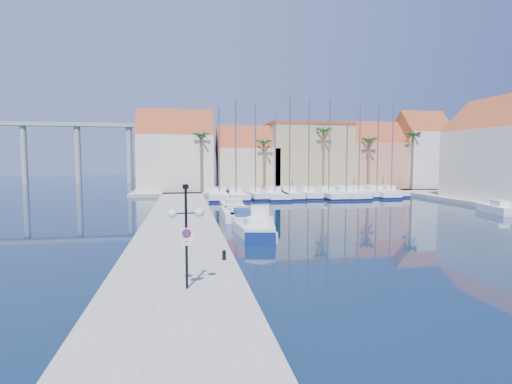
% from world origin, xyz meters
% --- Properties ---
extents(ground, '(260.00, 260.00, 0.00)m').
position_xyz_m(ground, '(0.00, 0.00, 0.00)').
color(ground, '#081931').
rests_on(ground, ground).
extents(quay_west, '(6.00, 77.00, 0.50)m').
position_xyz_m(quay_west, '(-9.00, 13.50, 0.25)').
color(quay_west, gray).
rests_on(quay_west, ground).
extents(shore_north, '(54.00, 16.00, 0.50)m').
position_xyz_m(shore_north, '(10.00, 48.00, 0.25)').
color(shore_north, gray).
rests_on(shore_north, ground).
extents(lamp_post, '(1.43, 0.47, 4.22)m').
position_xyz_m(lamp_post, '(-8.51, -5.01, 3.27)').
color(lamp_post, black).
rests_on(lamp_post, quay_west).
extents(bollard, '(0.20, 0.20, 0.50)m').
position_xyz_m(bollard, '(-6.60, -0.70, 0.75)').
color(bollard, black).
rests_on(bollard, quay_west).
extents(fishing_boat, '(3.10, 6.36, 2.13)m').
position_xyz_m(fishing_boat, '(-3.14, 7.59, 0.71)').
color(fishing_boat, navy).
rests_on(fishing_boat, ground).
extents(motorboat_west_0, '(2.35, 6.08, 1.40)m').
position_xyz_m(motorboat_west_0, '(-3.63, 7.56, 0.51)').
color(motorboat_west_0, white).
rests_on(motorboat_west_0, ground).
extents(motorboat_west_1, '(1.73, 5.39, 1.40)m').
position_xyz_m(motorboat_west_1, '(-3.69, 13.57, 0.51)').
color(motorboat_west_1, white).
rests_on(motorboat_west_1, ground).
extents(motorboat_west_2, '(2.34, 6.88, 1.40)m').
position_xyz_m(motorboat_west_2, '(-3.89, 17.10, 0.51)').
color(motorboat_west_2, white).
rests_on(motorboat_west_2, ground).
extents(motorboat_west_3, '(2.36, 7.22, 1.40)m').
position_xyz_m(motorboat_west_3, '(-3.39, 22.41, 0.51)').
color(motorboat_west_3, white).
rests_on(motorboat_west_3, ground).
extents(motorboat_east_1, '(2.57, 5.38, 1.40)m').
position_xyz_m(motorboat_east_1, '(23.99, 15.82, 0.51)').
color(motorboat_east_1, white).
rests_on(motorboat_east_1, ground).
extents(sailboat_0, '(3.71, 10.84, 13.05)m').
position_xyz_m(sailboat_0, '(-3.71, 36.12, 0.58)').
color(sailboat_0, white).
rests_on(sailboat_0, ground).
extents(sailboat_1, '(2.90, 10.08, 14.06)m').
position_xyz_m(sailboat_1, '(-1.43, 35.78, 0.61)').
color(sailboat_1, white).
rests_on(sailboat_1, ground).
extents(sailboat_2, '(3.06, 9.01, 13.58)m').
position_xyz_m(sailboat_2, '(1.45, 36.19, 0.62)').
color(sailboat_2, white).
rests_on(sailboat_2, ground).
extents(sailboat_3, '(3.39, 11.09, 11.68)m').
position_xyz_m(sailboat_3, '(4.28, 35.80, 0.56)').
color(sailboat_3, white).
rests_on(sailboat_3, ground).
extents(sailboat_4, '(3.48, 10.66, 14.55)m').
position_xyz_m(sailboat_4, '(6.60, 36.29, 0.60)').
color(sailboat_4, white).
rests_on(sailboat_4, ground).
extents(sailboat_5, '(3.01, 9.29, 14.21)m').
position_xyz_m(sailboat_5, '(9.42, 35.98, 0.63)').
color(sailboat_5, white).
rests_on(sailboat_5, ground).
extents(sailboat_6, '(3.03, 11.22, 14.41)m').
position_xyz_m(sailboat_6, '(12.28, 35.42, 0.59)').
color(sailboat_6, white).
rests_on(sailboat_6, ground).
extents(sailboat_7, '(3.50, 11.68, 11.12)m').
position_xyz_m(sailboat_7, '(15.00, 35.50, 0.55)').
color(sailboat_7, white).
rests_on(sailboat_7, ground).
extents(sailboat_8, '(3.20, 9.47, 14.11)m').
position_xyz_m(sailboat_8, '(17.51, 36.55, 0.62)').
color(sailboat_8, white).
rests_on(sailboat_8, ground).
extents(sailboat_9, '(3.00, 11.19, 13.88)m').
position_xyz_m(sailboat_9, '(20.24, 36.10, 0.58)').
color(sailboat_9, white).
rests_on(sailboat_9, ground).
extents(sailboat_10, '(2.16, 8.10, 14.13)m').
position_xyz_m(sailboat_10, '(22.92, 36.46, 0.66)').
color(sailboat_10, white).
rests_on(sailboat_10, ground).
extents(building_0, '(12.30, 9.00, 13.50)m').
position_xyz_m(building_0, '(-10.00, 47.00, 6.52)').
color(building_0, beige).
rests_on(building_0, shore_north).
extents(building_1, '(10.30, 8.00, 11.00)m').
position_xyz_m(building_1, '(2.00, 47.00, 5.30)').
color(building_1, beige).
rests_on(building_1, shore_north).
extents(building_2, '(14.20, 10.20, 11.50)m').
position_xyz_m(building_2, '(13.00, 48.00, 6.26)').
color(building_2, tan).
rests_on(building_2, shore_north).
extents(building_3, '(10.30, 8.00, 12.00)m').
position_xyz_m(building_3, '(25.00, 47.00, 5.86)').
color(building_3, tan).
rests_on(building_3, shore_north).
extents(building_4, '(8.30, 8.00, 14.00)m').
position_xyz_m(building_4, '(34.00, 46.00, 6.97)').
color(building_4, silver).
rests_on(building_4, shore_north).
extents(building_6, '(9.00, 14.30, 13.50)m').
position_xyz_m(building_6, '(32.00, 24.00, 6.52)').
color(building_6, beige).
rests_on(building_6, shore_east).
extents(palm_0, '(2.60, 2.60, 10.15)m').
position_xyz_m(palm_0, '(-6.00, 42.00, 9.08)').
color(palm_0, brown).
rests_on(palm_0, shore_north).
extents(palm_1, '(2.60, 2.60, 9.15)m').
position_xyz_m(palm_1, '(4.00, 42.00, 8.14)').
color(palm_1, brown).
rests_on(palm_1, shore_north).
extents(palm_2, '(2.60, 2.60, 11.15)m').
position_xyz_m(palm_2, '(14.00, 42.00, 10.02)').
color(palm_2, brown).
rests_on(palm_2, shore_north).
extents(palm_3, '(2.60, 2.60, 9.65)m').
position_xyz_m(palm_3, '(22.00, 42.00, 8.61)').
color(palm_3, brown).
rests_on(palm_3, shore_north).
extents(palm_4, '(2.60, 2.60, 10.65)m').
position_xyz_m(palm_4, '(30.00, 42.00, 9.55)').
color(palm_4, brown).
rests_on(palm_4, shore_north).
extents(viaduct, '(48.00, 2.20, 14.45)m').
position_xyz_m(viaduct, '(-39.07, 82.00, 10.25)').
color(viaduct, '#9E9E99').
rests_on(viaduct, ground).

